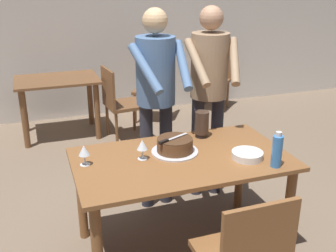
{
  "coord_description": "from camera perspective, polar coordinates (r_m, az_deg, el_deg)",
  "views": [
    {
      "loc": [
        -0.95,
        -2.43,
        2.0
      ],
      "look_at": [
        -0.02,
        0.25,
        0.9
      ],
      "focal_mm": 43.7,
      "sensor_mm": 36.0,
      "label": 1
    }
  ],
  "objects": [
    {
      "name": "back_wall",
      "position": [
        5.85,
        -10.02,
        14.49
      ],
      "size": [
        10.0,
        0.12,
        2.7
      ],
      "primitive_type": "cube",
      "color": "silver",
      "rests_on": "ground_plane"
    },
    {
      "name": "water_bottle",
      "position": [
        2.81,
        14.97,
        -3.35
      ],
      "size": [
        0.07,
        0.07,
        0.25
      ],
      "color": "#387AC6",
      "rests_on": "main_dining_table"
    },
    {
      "name": "cake_on_platter",
      "position": [
        2.95,
        0.96,
        -2.78
      ],
      "size": [
        0.34,
        0.34,
        0.11
      ],
      "color": "silver",
      "rests_on": "main_dining_table"
    },
    {
      "name": "cake_knife",
      "position": [
        2.88,
        -0.05,
        -2.01
      ],
      "size": [
        0.25,
        0.13,
        0.02
      ],
      "color": "silver",
      "rests_on": "cake_on_platter"
    },
    {
      "name": "plate_stack",
      "position": [
        2.92,
        11.0,
        -3.99
      ],
      "size": [
        0.22,
        0.22,
        0.05
      ],
      "color": "white",
      "rests_on": "main_dining_table"
    },
    {
      "name": "main_dining_table",
      "position": [
        2.95,
        1.9,
        -6.39
      ],
      "size": [
        1.52,
        0.86,
        0.75
      ],
      "color": "brown",
      "rests_on": "ground_plane"
    },
    {
      "name": "background_chair_2",
      "position": [
        5.01,
        -6.85,
        3.52
      ],
      "size": [
        0.49,
        0.49,
        0.9
      ],
      "color": "brown",
      "rests_on": "ground_plane"
    },
    {
      "name": "ground_plane",
      "position": [
        3.29,
        1.76,
        -16.26
      ],
      "size": [
        14.0,
        14.0,
        0.0
      ],
      "primitive_type": "plane",
      "color": "#7A6651"
    },
    {
      "name": "background_table",
      "position": [
        5.24,
        -15.1,
        4.69
      ],
      "size": [
        1.0,
        0.7,
        0.74
      ],
      "color": "brown",
      "rests_on": "ground_plane"
    },
    {
      "name": "background_chair_1",
      "position": [
        5.61,
        -1.64,
        5.59
      ],
      "size": [
        0.6,
        0.6,
        0.9
      ],
      "color": "brown",
      "rests_on": "ground_plane"
    },
    {
      "name": "person_standing_beside",
      "position": [
        3.55,
        5.78,
        6.0
      ],
      "size": [
        0.46,
        0.57,
        1.72
      ],
      "color": "#2D2D38",
      "rests_on": "ground_plane"
    },
    {
      "name": "wine_glass_far",
      "position": [
        2.83,
        -3.62,
        -2.73
      ],
      "size": [
        0.08,
        0.08,
        0.14
      ],
      "color": "silver",
      "rests_on": "main_dining_table"
    },
    {
      "name": "hurricane_lamp",
      "position": [
        3.21,
        4.74,
        0.28
      ],
      "size": [
        0.11,
        0.11,
        0.21
      ],
      "color": "black",
      "rests_on": "main_dining_table"
    },
    {
      "name": "wine_glass_near",
      "position": [
        2.8,
        -11.64,
        -3.45
      ],
      "size": [
        0.08,
        0.08,
        0.14
      ],
      "color": "silver",
      "rests_on": "main_dining_table"
    },
    {
      "name": "person_cutting_cake",
      "position": [
        3.36,
        -1.67,
        5.19
      ],
      "size": [
        0.47,
        0.56,
        1.72
      ],
      "color": "#2D2D38",
      "rests_on": "ground_plane"
    },
    {
      "name": "background_chair_0",
      "position": [
        6.18,
        6.53,
        6.92
      ],
      "size": [
        0.62,
        0.62,
        0.9
      ],
      "color": "brown",
      "rests_on": "ground_plane"
    }
  ]
}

